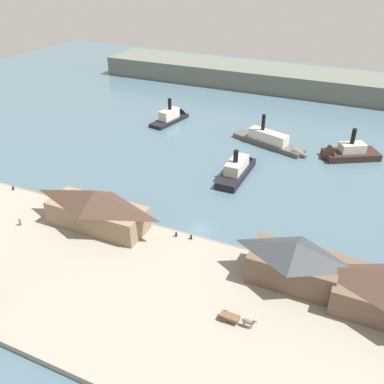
% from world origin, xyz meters
% --- Properties ---
extents(ground_plane, '(320.00, 320.00, 0.00)m').
position_xyz_m(ground_plane, '(0.00, 0.00, 0.00)').
color(ground_plane, '#476070').
extents(quay_promenade, '(110.00, 36.00, 1.20)m').
position_xyz_m(quay_promenade, '(0.00, -22.00, 0.60)').
color(quay_promenade, gray).
rests_on(quay_promenade, ground).
extents(seawall_edge, '(110.00, 0.80, 1.00)m').
position_xyz_m(seawall_edge, '(0.00, -3.60, 0.50)').
color(seawall_edge, slate).
rests_on(seawall_edge, ground).
extents(ferry_shed_customs_shed, '(21.33, 8.25, 8.51)m').
position_xyz_m(ferry_shed_customs_shed, '(-19.27, -8.89, 5.53)').
color(ferry_shed_customs_shed, '#847056').
rests_on(ferry_shed_customs_shed, quay_promenade).
extents(ferry_shed_west_terminal, '(15.24, 8.62, 8.01)m').
position_xyz_m(ferry_shed_west_terminal, '(21.47, -8.65, 5.26)').
color(ferry_shed_west_terminal, brown).
rests_on(ferry_shed_west_terminal, quay_promenade).
extents(horse_cart, '(5.90, 1.50, 1.87)m').
position_xyz_m(horse_cart, '(15.88, -22.01, 2.12)').
color(horse_cart, brown).
rests_on(horse_cart, quay_promenade).
extents(pedestrian_by_tram, '(0.44, 0.44, 1.78)m').
position_xyz_m(pedestrian_by_tram, '(-34.33, -15.69, 2.01)').
color(pedestrian_by_tram, '#6B5B4C').
rests_on(pedestrian_by_tram, quay_promenade).
extents(mooring_post_west, '(0.44, 0.44, 0.90)m').
position_xyz_m(mooring_post_west, '(0.38, -5.10, 1.65)').
color(mooring_post_west, black).
rests_on(mooring_post_west, quay_promenade).
extents(mooring_post_east, '(0.44, 0.44, 0.90)m').
position_xyz_m(mooring_post_east, '(-46.97, -4.97, 1.65)').
color(mooring_post_east, black).
rests_on(mooring_post_east, quay_promenade).
extents(mooring_post_center_east, '(0.44, 0.44, 0.90)m').
position_xyz_m(mooring_post_center_east, '(-2.72, -5.56, 1.65)').
color(mooring_post_center_east, black).
rests_on(mooring_post_center_east, quay_promenade).
extents(ferry_departing_north, '(7.99, 17.85, 9.86)m').
position_xyz_m(ferry_departing_north, '(-34.83, 56.16, 1.47)').
color(ferry_departing_north, black).
rests_on(ferry_departing_north, ground).
extents(ferry_moored_east, '(5.22, 19.23, 9.34)m').
position_xyz_m(ferry_moored_east, '(-1.06, 27.90, 1.70)').
color(ferry_moored_east, black).
rests_on(ferry_moored_east, ground).
extents(ferry_outer_harbor, '(17.56, 14.11, 10.96)m').
position_xyz_m(ferry_outer_harbor, '(22.92, 49.39, 1.44)').
color(ferry_outer_harbor, black).
rests_on(ferry_outer_harbor, ground).
extents(ferry_approaching_west, '(25.40, 12.31, 10.58)m').
position_xyz_m(ferry_approaching_west, '(3.08, 48.31, 1.60)').
color(ferry_approaching_west, '#514C47').
rests_on(ferry_approaching_west, ground).
extents(far_headland, '(180.00, 24.00, 8.00)m').
position_xyz_m(far_headland, '(0.00, 110.00, 4.00)').
color(far_headland, '#60665B').
rests_on(far_headland, ground).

